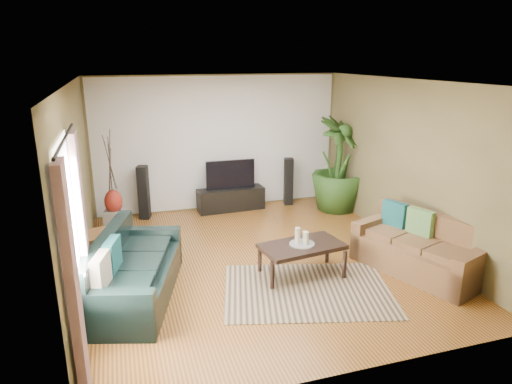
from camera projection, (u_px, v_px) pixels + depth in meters
name	position (u px, v px, depth m)	size (l,w,h in m)	color
floor	(260.00, 260.00, 7.06)	(5.50, 5.50, 0.00)	#9D6628
ceiling	(260.00, 82.00, 6.29)	(5.50, 5.50, 0.00)	white
wall_back	(219.00, 143.00, 9.19)	(5.00, 5.00, 0.00)	brown
wall_front	(352.00, 249.00, 4.16)	(5.00, 5.00, 0.00)	brown
wall_left	(78.00, 190.00, 5.96)	(5.50, 5.50, 0.00)	brown
wall_right	(407.00, 165.00, 7.38)	(5.50, 5.50, 0.00)	brown
backwall_panel	(219.00, 143.00, 9.18)	(4.90, 4.90, 0.00)	white
window_pane	(70.00, 229.00, 4.49)	(1.80, 1.80, 0.00)	white
curtain_near	(73.00, 287.00, 3.89)	(0.08, 0.35, 2.20)	gray
curtain_far	(82.00, 226.00, 5.26)	(0.08, 0.35, 2.20)	gray
curtain_rod	(64.00, 139.00, 4.25)	(0.03, 0.03, 1.90)	black
sofa_left	(135.00, 267.00, 5.88)	(2.07, 0.89, 0.85)	black
sofa_right	(418.00, 245.00, 6.56)	(1.82, 0.82, 0.85)	brown
area_rug	(307.00, 290.00, 6.15)	(2.23, 1.58, 0.01)	tan
coffee_table	(302.00, 260.00, 6.53)	(1.16, 0.63, 0.48)	black
candle_tray	(302.00, 244.00, 6.46)	(0.36, 0.36, 0.02)	gray
candle_tall	(298.00, 235.00, 6.43)	(0.07, 0.07, 0.23)	beige
candle_mid	(306.00, 238.00, 6.40)	(0.07, 0.07, 0.18)	beige
candle_short	(305.00, 236.00, 6.51)	(0.07, 0.07, 0.15)	silver
tv_stand	(231.00, 199.00, 9.33)	(1.36, 0.41, 0.45)	black
television	(230.00, 175.00, 9.18)	(0.99, 0.05, 0.59)	black
speaker_left	(144.00, 192.00, 8.76)	(0.19, 0.21, 1.04)	black
speaker_right	(288.00, 181.00, 9.61)	(0.18, 0.20, 1.00)	black
potted_plant	(338.00, 165.00, 9.14)	(1.06, 1.06, 1.89)	#234416
plant_pot	(336.00, 203.00, 9.38)	(0.35, 0.35, 0.27)	black
pedestal	(115.00, 219.00, 8.34)	(0.35, 0.35, 0.35)	gray
vase	(113.00, 202.00, 8.25)	(0.32, 0.32, 0.45)	maroon
side_table	(106.00, 249.00, 6.80)	(0.51, 0.51, 0.54)	brown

